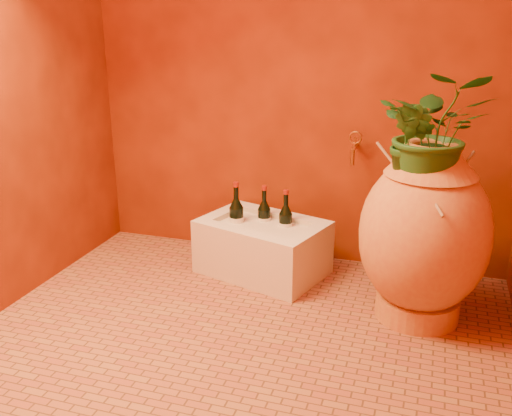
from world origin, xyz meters
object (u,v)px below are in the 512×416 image
(wine_bottle_b, at_px, (264,219))
(wine_bottle_c, at_px, (285,225))
(amphora, at_px, (424,234))
(wall_tap, at_px, (355,146))
(wine_bottle_a, at_px, (236,219))
(stone_basin, at_px, (263,248))

(wine_bottle_b, xyz_separation_m, wine_bottle_c, (0.14, -0.05, 0.00))
(wine_bottle_b, distance_m, wine_bottle_c, 0.15)
(amphora, relative_size, wine_bottle_b, 2.78)
(wine_bottle_c, xyz_separation_m, wall_tap, (0.35, 0.18, 0.45))
(wine_bottle_a, bearing_deg, amphora, -14.96)
(stone_basin, bearing_deg, wine_bottle_b, 102.51)
(wine_bottle_c, distance_m, wall_tap, 0.59)
(amphora, height_order, wine_bottle_c, amphora)
(wine_bottle_a, relative_size, wine_bottle_b, 1.10)
(wine_bottle_a, height_order, wall_tap, wall_tap)
(wine_bottle_a, xyz_separation_m, wall_tap, (0.64, 0.21, 0.44))
(wine_bottle_a, bearing_deg, wine_bottle_c, 5.01)
(amphora, distance_m, wine_bottle_c, 0.84)
(wine_bottle_c, bearing_deg, wine_bottle_b, 160.28)
(wine_bottle_a, distance_m, wine_bottle_b, 0.17)
(wine_bottle_b, bearing_deg, wall_tap, 14.80)
(stone_basin, bearing_deg, amphora, -16.21)
(wine_bottle_a, xyz_separation_m, wine_bottle_b, (0.15, 0.08, -0.01))
(stone_basin, distance_m, wine_bottle_c, 0.19)
(wine_bottle_a, relative_size, wine_bottle_c, 1.08)
(stone_basin, height_order, wine_bottle_b, wine_bottle_b)
(amphora, distance_m, wine_bottle_b, 0.99)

